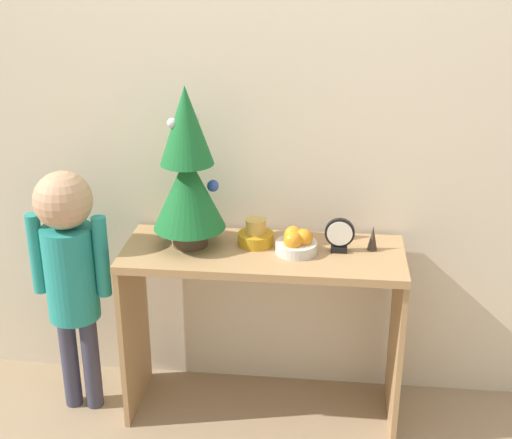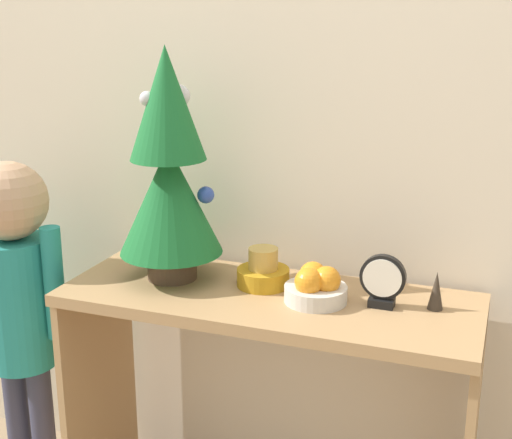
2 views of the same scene
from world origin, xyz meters
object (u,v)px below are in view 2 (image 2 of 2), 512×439
at_px(mini_tree, 169,169).
at_px(child_figure, 17,285).
at_px(singing_bowl, 263,272).
at_px(desk_clock, 383,281).
at_px(fruit_bowl, 316,286).
at_px(figurine, 436,291).

bearing_deg(mini_tree, child_figure, -170.69).
relative_size(singing_bowl, child_figure, 0.14).
bearing_deg(desk_clock, mini_tree, 179.99).
height_order(singing_bowl, desk_clock, desk_clock).
bearing_deg(child_figure, fruit_bowl, 3.26).
bearing_deg(fruit_bowl, figurine, 10.99).
bearing_deg(fruit_bowl, singing_bowl, 160.19).
height_order(mini_tree, child_figure, mini_tree).
xyz_separation_m(desk_clock, figurine, (0.12, 0.03, -0.02)).
relative_size(fruit_bowl, figurine, 1.64).
distance_m(mini_tree, singing_bowl, 0.35).
relative_size(mini_tree, child_figure, 0.60).
distance_m(figurine, child_figure, 1.11).
xyz_separation_m(mini_tree, fruit_bowl, (0.39, -0.02, -0.25)).
distance_m(fruit_bowl, figurine, 0.28).
bearing_deg(desk_clock, singing_bowl, 174.39).
height_order(mini_tree, fruit_bowl, mini_tree).
relative_size(fruit_bowl, desk_clock, 1.18).
bearing_deg(singing_bowl, mini_tree, -172.87).
relative_size(fruit_bowl, singing_bowl, 1.14).
height_order(desk_clock, child_figure, child_figure).
height_order(singing_bowl, child_figure, child_figure).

